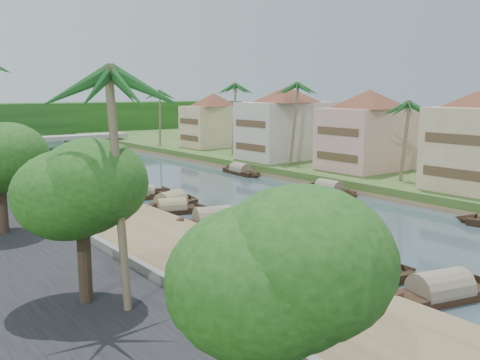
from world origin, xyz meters
TOP-DOWN VIEW (x-y plane):
  - ground at (0.00, 0.00)m, footprint 220.00×220.00m
  - left_bank at (-16.00, 20.00)m, footprint 10.00×180.00m
  - right_bank at (19.00, 20.00)m, footprint 16.00×180.00m
  - retaining_wall at (-20.20, 20.00)m, footprint 0.40×180.00m
  - far_right_fill at (56.00, 20.00)m, footprint 60.00×220.00m
  - treeline at (0.00, 100.00)m, footprint 120.00×14.00m
  - bridge at (0.00, 72.00)m, footprint 28.00×4.00m
  - building_mid at (19.99, 14.00)m, footprint 14.11×14.11m
  - building_far at (18.99, 28.00)m, footprint 15.59×15.59m
  - building_distant at (19.99, 48.00)m, footprint 12.62×12.62m
  - sampan_0 at (-8.09, -14.38)m, footprint 9.06×3.85m
  - sampan_1 at (-9.09, -10.75)m, footprint 7.31×2.76m
  - sampan_2 at (-9.42, -7.81)m, footprint 8.99×5.46m
  - sampan_3 at (-9.78, -0.34)m, footprint 6.85×2.86m
  - sampan_4 at (-9.21, 0.26)m, footprint 7.86×2.66m
  - sampan_5 at (-8.47, 1.19)m, footprint 7.81×4.74m
  - sampan_6 at (-8.99, 5.27)m, footprint 8.66×4.11m
  - sampan_7 at (-9.27, 11.39)m, footprint 7.35×3.53m
  - sampan_8 at (-8.27, 13.30)m, footprint 7.89×4.20m
  - sampan_9 at (-8.30, 19.17)m, footprint 7.30×3.95m
  - sampan_10 at (-9.13, 18.89)m, footprint 6.75×2.06m
  - sampan_11 at (-9.49, 20.20)m, footprint 8.54×5.76m
  - sampan_12 at (-9.05, 25.57)m, footprint 7.39×4.48m
  - sampan_13 at (-9.58, 32.15)m, footprint 6.88×1.75m
  - sampan_15 at (8.74, 9.58)m, footprint 2.07×8.04m
  - sampan_16 at (9.36, 26.07)m, footprint 2.27×8.81m
  - canoe_1 at (-7.81, -1.48)m, footprint 4.69×2.30m
  - canoe_2 at (-6.22, 22.05)m, footprint 5.47×1.62m
  - palm_1 at (16.00, 5.90)m, footprint 3.20×3.20m
  - palm_2 at (15.00, 22.38)m, footprint 3.20×3.20m
  - palm_3 at (16.00, 36.81)m, footprint 3.20×3.20m
  - palm_4 at (-23.00, -8.83)m, footprint 3.20×3.20m
  - palm_7 at (14.00, 56.43)m, footprint 3.20×3.20m
  - tree_0 at (-24.00, -19.98)m, footprint 4.54×4.54m
  - tree_1 at (-24.00, -6.84)m, footprint 4.83×4.83m
  - tree_6 at (24.00, 29.00)m, footprint 4.67×4.67m
  - person_near at (-14.46, -3.19)m, footprint 0.63×0.59m
  - person_far at (-13.69, 10.92)m, footprint 0.97×0.90m

SIDE VIEW (x-z plane):
  - ground at x=0.00m, z-range 0.00..0.00m
  - canoe_2 at x=-6.22m, z-range -0.29..0.49m
  - canoe_1 at x=-7.81m, z-range -0.28..0.48m
  - left_bank at x=-16.00m, z-range 0.00..0.80m
  - sampan_12 at x=-9.05m, z-range -0.52..1.33m
  - sampan_3 at x=-9.78m, z-range -0.53..1.34m
  - sampan_9 at x=-8.30m, z-range -0.54..1.35m
  - sampan_10 at x=-9.13m, z-range -0.54..1.35m
  - sampan_13 at x=-9.58m, z-range -0.55..1.37m
  - sampan_7 at x=-9.27m, z-range -0.57..1.39m
  - sampan_16 at x=9.36m, z-range -0.65..1.48m
  - sampan_15 at x=8.74m, z-range -0.66..1.49m
  - sampan_1 at x=-9.09m, z-range -0.66..1.48m
  - sampan_4 at x=-9.21m, z-range -0.68..1.51m
  - sampan_0 at x=-8.09m, z-range -0.74..1.58m
  - sampan_2 at x=-9.42m, z-range -0.76..1.60m
  - sampan_8 at x=-8.27m, z-range -0.76..1.60m
  - sampan_5 at x=-8.47m, z-range -0.79..1.63m
  - sampan_11 at x=-9.49m, z-range -0.81..1.65m
  - sampan_6 at x=-8.99m, z-range -0.82..1.67m
  - far_right_fill at x=56.00m, z-range 0.00..1.15m
  - right_bank at x=19.00m, z-range 0.00..1.20m
  - retaining_wall at x=-20.20m, z-range 0.80..1.90m
  - person_near at x=-14.46m, z-range 0.80..2.24m
  - person_far at x=-13.69m, z-range 0.80..2.39m
  - bridge at x=0.00m, z-range 0.52..2.92m
  - treeline at x=0.00m, z-range 0.00..8.00m
  - building_distant at x=19.99m, z-range 1.28..10.48m
  - building_mid at x=19.99m, z-range 1.28..10.98m
  - tree_6 at x=24.00m, z-range 2.69..9.67m
  - tree_0 at x=-24.00m, z-range 2.89..9.79m
  - building_far at x=18.99m, z-range 1.28..11.48m
  - tree_1 at x=-24.00m, z-range 2.88..9.98m
  - palm_1 at x=16.00m, z-range 4.38..14.19m
  - palm_7 at x=14.00m, z-range 4.94..15.97m
  - palm_4 at x=-23.00m, z-range 5.42..17.04m
  - palm_2 at x=15.00m, z-range 5.39..17.34m
  - palm_3 at x=16.00m, z-range 5.41..17.44m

